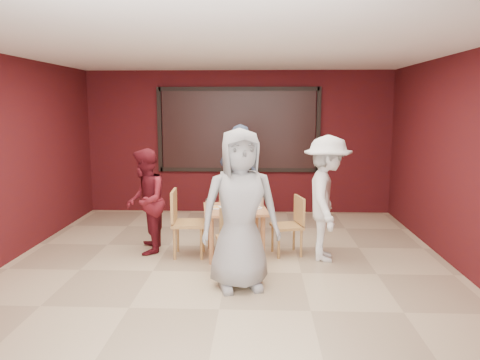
{
  "coord_description": "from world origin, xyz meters",
  "views": [
    {
      "loc": [
        0.41,
        -5.75,
        2.12
      ],
      "look_at": [
        0.14,
        0.7,
        1.09
      ],
      "focal_mm": 35.0,
      "sensor_mm": 36.0,
      "label": 1
    }
  ],
  "objects_px": {
    "diner_front": "(240,210)",
    "diner_back": "(240,180)",
    "chair_left": "(183,219)",
    "chair_right": "(292,222)",
    "dining_table": "(235,213)",
    "diner_right": "(327,198)",
    "diner_left": "(145,201)",
    "chair_front": "(236,236)",
    "chair_back": "(233,211)"
  },
  "relations": [
    {
      "from": "diner_left",
      "to": "dining_table",
      "type": "bearing_deg",
      "value": 77.5
    },
    {
      "from": "diner_back",
      "to": "chair_left",
      "type": "bearing_deg",
      "value": 62.53
    },
    {
      "from": "chair_left",
      "to": "diner_left",
      "type": "bearing_deg",
      "value": 165.9
    },
    {
      "from": "chair_right",
      "to": "chair_back",
      "type": "bearing_deg",
      "value": 143.65
    },
    {
      "from": "chair_right",
      "to": "diner_front",
      "type": "xyz_separation_m",
      "value": [
        -0.69,
        -1.28,
        0.46
      ]
    },
    {
      "from": "chair_right",
      "to": "diner_back",
      "type": "relative_size",
      "value": 0.46
    },
    {
      "from": "chair_left",
      "to": "diner_back",
      "type": "height_order",
      "value": "diner_back"
    },
    {
      "from": "diner_front",
      "to": "diner_right",
      "type": "relative_size",
      "value": 1.09
    },
    {
      "from": "chair_front",
      "to": "diner_left",
      "type": "bearing_deg",
      "value": 145.77
    },
    {
      "from": "diner_left",
      "to": "diner_right",
      "type": "height_order",
      "value": "diner_right"
    },
    {
      "from": "dining_table",
      "to": "diner_right",
      "type": "bearing_deg",
      "value": -5.32
    },
    {
      "from": "chair_back",
      "to": "chair_front",
      "type": "bearing_deg",
      "value": -85.65
    },
    {
      "from": "diner_front",
      "to": "diner_left",
      "type": "xyz_separation_m",
      "value": [
        -1.42,
        1.29,
        -0.18
      ]
    },
    {
      "from": "chair_front",
      "to": "diner_back",
      "type": "height_order",
      "value": "diner_back"
    },
    {
      "from": "diner_front",
      "to": "diner_back",
      "type": "bearing_deg",
      "value": 78.34
    },
    {
      "from": "dining_table",
      "to": "chair_right",
      "type": "relative_size",
      "value": 1.17
    },
    {
      "from": "chair_left",
      "to": "diner_front",
      "type": "height_order",
      "value": "diner_front"
    },
    {
      "from": "chair_front",
      "to": "chair_left",
      "type": "distance_m",
      "value": 1.11
    },
    {
      "from": "diner_front",
      "to": "diner_back",
      "type": "height_order",
      "value": "diner_front"
    },
    {
      "from": "dining_table",
      "to": "diner_left",
      "type": "relative_size",
      "value": 0.65
    },
    {
      "from": "chair_front",
      "to": "diner_back",
      "type": "distance_m",
      "value": 2.0
    },
    {
      "from": "chair_back",
      "to": "diner_left",
      "type": "bearing_deg",
      "value": -152.81
    },
    {
      "from": "chair_back",
      "to": "diner_back",
      "type": "distance_m",
      "value": 0.6
    },
    {
      "from": "chair_right",
      "to": "diner_left",
      "type": "height_order",
      "value": "diner_left"
    },
    {
      "from": "chair_back",
      "to": "diner_right",
      "type": "xyz_separation_m",
      "value": [
        1.33,
        -0.84,
        0.38
      ]
    },
    {
      "from": "dining_table",
      "to": "diner_back",
      "type": "height_order",
      "value": "diner_back"
    },
    {
      "from": "dining_table",
      "to": "diner_front",
      "type": "xyz_separation_m",
      "value": [
        0.12,
        -1.2,
        0.32
      ]
    },
    {
      "from": "chair_left",
      "to": "diner_back",
      "type": "xyz_separation_m",
      "value": [
        0.75,
        1.18,
        0.37
      ]
    },
    {
      "from": "dining_table",
      "to": "diner_front",
      "type": "distance_m",
      "value": 1.25
    },
    {
      "from": "chair_right",
      "to": "diner_left",
      "type": "bearing_deg",
      "value": 179.8
    },
    {
      "from": "diner_front",
      "to": "diner_left",
      "type": "relative_size",
      "value": 1.23
    },
    {
      "from": "chair_front",
      "to": "chair_back",
      "type": "xyz_separation_m",
      "value": [
        -0.12,
        1.56,
        -0.03
      ]
    },
    {
      "from": "chair_front",
      "to": "chair_left",
      "type": "bearing_deg",
      "value": 135.26
    },
    {
      "from": "dining_table",
      "to": "chair_back",
      "type": "height_order",
      "value": "chair_back"
    },
    {
      "from": "chair_right",
      "to": "diner_back",
      "type": "distance_m",
      "value": 1.38
    },
    {
      "from": "dining_table",
      "to": "diner_right",
      "type": "height_order",
      "value": "diner_right"
    },
    {
      "from": "dining_table",
      "to": "chair_front",
      "type": "height_order",
      "value": "chair_front"
    },
    {
      "from": "chair_back",
      "to": "diner_front",
      "type": "relative_size",
      "value": 0.46
    },
    {
      "from": "chair_back",
      "to": "diner_back",
      "type": "height_order",
      "value": "diner_back"
    },
    {
      "from": "chair_back",
      "to": "diner_left",
      "type": "height_order",
      "value": "diner_left"
    },
    {
      "from": "chair_back",
      "to": "diner_left",
      "type": "xyz_separation_m",
      "value": [
        -1.24,
        -0.63,
        0.28
      ]
    },
    {
      "from": "dining_table",
      "to": "chair_back",
      "type": "distance_m",
      "value": 0.74
    },
    {
      "from": "chair_left",
      "to": "chair_right",
      "type": "bearing_deg",
      "value": 5.04
    },
    {
      "from": "chair_left",
      "to": "diner_back",
      "type": "distance_m",
      "value": 1.45
    },
    {
      "from": "chair_right",
      "to": "dining_table",
      "type": "bearing_deg",
      "value": -174.1
    },
    {
      "from": "dining_table",
      "to": "chair_right",
      "type": "xyz_separation_m",
      "value": [
        0.81,
        0.08,
        -0.14
      ]
    },
    {
      "from": "dining_table",
      "to": "diner_left",
      "type": "bearing_deg",
      "value": 176.01
    },
    {
      "from": "chair_left",
      "to": "diner_front",
      "type": "distance_m",
      "value": 1.48
    },
    {
      "from": "diner_back",
      "to": "diner_left",
      "type": "xyz_separation_m",
      "value": [
        -1.32,
        -1.04,
        -0.15
      ]
    },
    {
      "from": "diner_front",
      "to": "diner_back",
      "type": "distance_m",
      "value": 2.33
    }
  ]
}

